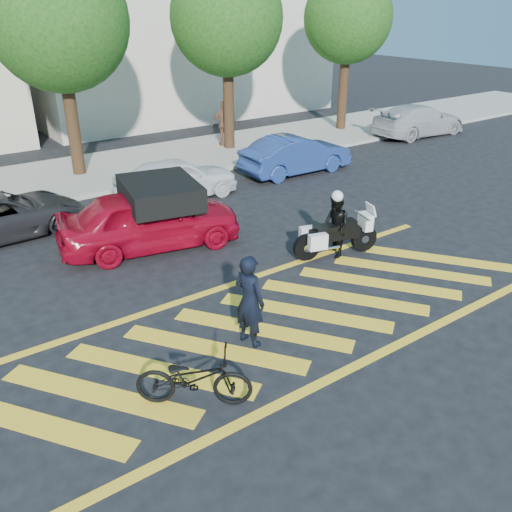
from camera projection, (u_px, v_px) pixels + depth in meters
ground at (286, 320)px, 10.91m from camera, size 90.00×90.00×0.00m
sidewalk at (80, 175)px, 19.68m from camera, size 60.00×5.00×0.15m
crosswalk at (284, 321)px, 10.89m from camera, size 12.33×4.00×0.01m
building_right at (174, 7)px, 28.70m from camera, size 16.00×8.00×11.00m
tree_center at (62, 25)px, 17.64m from camera, size 4.60×4.60×7.56m
tree_right at (229, 22)px, 21.09m from camera, size 4.40×4.40×7.41m
tree_far_right at (349, 21)px, 24.56m from camera, size 4.00×4.00×7.10m
officer_bike at (249, 301)px, 9.83m from camera, size 0.58×0.74×1.80m
bicycle at (194, 378)px, 8.47m from camera, size 1.86×1.64×0.97m
police_motorcycle at (335, 235)px, 13.45m from camera, size 2.24×1.04×1.01m
officer_moto at (335, 226)px, 13.33m from camera, size 0.79×0.90×1.58m
red_convertible at (150, 219)px, 13.80m from camera, size 4.86×2.71×1.56m
parked_mid_left at (1, 216)px, 14.49m from camera, size 4.52×2.27×1.23m
parked_mid_right at (176, 179)px, 17.28m from camera, size 4.02×1.74×1.35m
parked_right at (296, 155)px, 19.85m from camera, size 4.28×1.61×1.40m
parked_far_right at (419, 120)px, 25.42m from camera, size 5.02×2.23×1.43m
pedestrian_right at (224, 123)px, 22.98m from camera, size 1.18×0.77×1.87m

